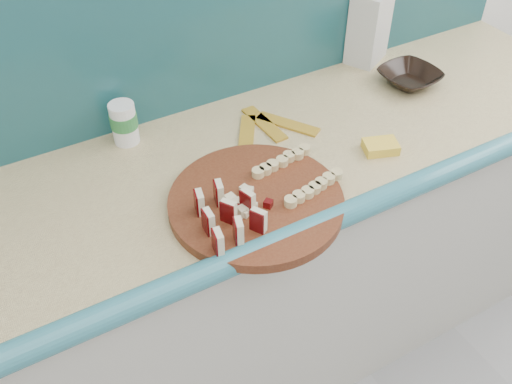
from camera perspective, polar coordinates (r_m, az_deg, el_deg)
name	(u,v)px	position (r m, az deg, el deg)	size (l,w,h in m)	color
kitchen_counter	(256,267)	(1.82, 0.00, -7.47)	(2.20, 0.63, 0.91)	beige
backsplash	(203,22)	(1.59, -5.37, 16.61)	(2.20, 0.02, 0.50)	teal
cutting_board	(256,202)	(1.34, 0.00, -1.04)	(0.41, 0.41, 0.03)	#4C1E10
apple_wedges	(227,215)	(1.25, -2.91, -2.32)	(0.14, 0.17, 0.06)	beige
apple_chunks	(247,200)	(1.31, -0.93, -0.77)	(0.07, 0.06, 0.02)	beige
banana_slices	(297,174)	(1.39, 4.15, 1.81)	(0.20, 0.18, 0.02)	#D3BD80
brown_bowl	(409,77)	(1.84, 15.10, 11.01)	(0.18, 0.18, 0.04)	black
flour_bag	(369,26)	(1.90, 11.25, 15.93)	(0.13, 0.10, 0.23)	silver
canister	(124,122)	(1.55, -13.07, 6.79)	(0.07, 0.07, 0.12)	white
sponge	(381,147)	(1.54, 12.35, 4.46)	(0.09, 0.06, 0.03)	yellow
banana_peel	(266,128)	(1.59, 1.05, 6.46)	(0.26, 0.21, 0.01)	gold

